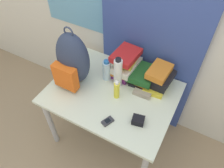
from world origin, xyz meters
TOP-DOWN VIEW (x-y plane):
  - ground_plane at (0.00, 0.00)m, footprint 12.00×12.00m
  - wall_back at (-0.00, 0.89)m, footprint 6.00×0.06m
  - curtain_blue at (0.13, 0.84)m, footprint 0.91×0.04m
  - desk at (0.00, 0.40)m, footprint 1.07×0.81m
  - backpack at (-0.35, 0.37)m, footprint 0.29×0.27m
  - book_stack_left at (0.00, 0.66)m, footprint 0.23×0.30m
  - book_stack_center at (0.17, 0.65)m, footprint 0.23×0.28m
  - book_stack_right at (0.31, 0.66)m, footprint 0.22×0.27m
  - water_bottle at (-0.12, 0.52)m, footprint 0.07×0.07m
  - sports_bottle at (0.00, 0.51)m, footprint 0.07×0.07m
  - sunscreen_bottle at (0.06, 0.38)m, footprint 0.05×0.05m
  - cell_phone at (0.11, 0.13)m, footprint 0.08×0.10m
  - sunglasses_case at (0.24, 0.49)m, footprint 0.15×0.06m
  - camera_pouch at (0.32, 0.23)m, footprint 0.10×0.09m

SIDE VIEW (x-z plane):
  - ground_plane at x=0.00m, z-range 0.00..0.00m
  - desk at x=0.00m, z-range 0.26..0.97m
  - cell_phone at x=0.11m, z-range 0.70..0.72m
  - sunglasses_case at x=0.24m, z-range 0.70..0.74m
  - camera_pouch at x=0.32m, z-range 0.70..0.76m
  - book_stack_center at x=0.17m, z-range 0.71..0.82m
  - sunscreen_bottle at x=0.06m, z-range 0.70..0.88m
  - water_bottle at x=-0.12m, z-range 0.70..0.91m
  - book_stack_right at x=0.31m, z-range 0.70..0.90m
  - book_stack_left at x=0.00m, z-range 0.70..0.95m
  - sports_bottle at x=0.00m, z-range 0.70..0.99m
  - backpack at x=-0.35m, z-range 0.67..1.21m
  - curtain_blue at x=0.13m, z-range 0.00..2.50m
  - wall_back at x=0.00m, z-range 0.00..2.50m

